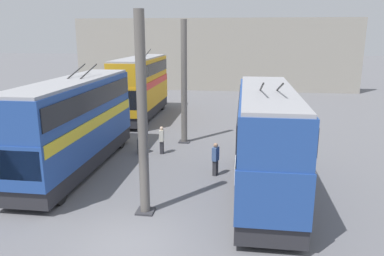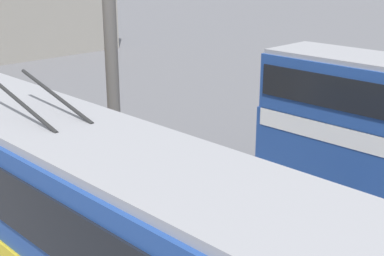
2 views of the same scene
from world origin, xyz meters
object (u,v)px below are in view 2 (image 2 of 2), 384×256
(person_by_left_row, at_px, (315,205))
(oil_drum, at_px, (112,240))
(bus_right_near, at_px, (91,244))
(person_aisle_midway, at_px, (146,209))

(person_by_left_row, height_order, oil_drum, person_by_left_row)
(person_by_left_row, xyz_separation_m, oil_drum, (3.11, 4.78, -0.47))
(bus_right_near, xyz_separation_m, person_by_left_row, (0.07, -7.47, -1.84))
(person_aisle_midway, height_order, oil_drum, person_aisle_midway)
(bus_right_near, height_order, person_aisle_midway, bus_right_near)
(bus_right_near, bearing_deg, person_aisle_midway, -50.42)
(bus_right_near, bearing_deg, oil_drum, -40.22)
(bus_right_near, height_order, person_by_left_row, bus_right_near)
(bus_right_near, distance_m, person_by_left_row, 7.70)
(person_aisle_midway, height_order, person_by_left_row, person_by_left_row)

